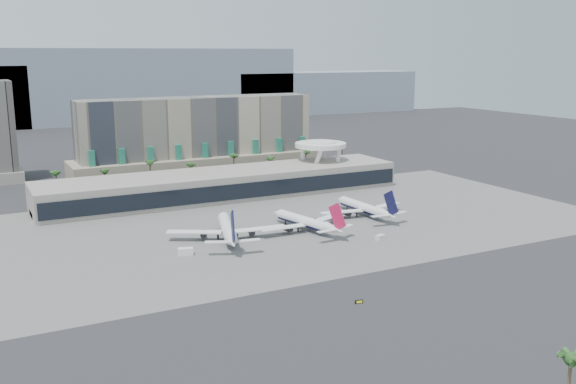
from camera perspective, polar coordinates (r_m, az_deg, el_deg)
name	(u,v)px	position (r m, az deg, el deg)	size (l,w,h in m)	color
ground	(353,263)	(206.73, 5.83, -6.34)	(900.00, 900.00, 0.00)	#232326
apron_pad	(277,224)	(252.50, -0.99, -2.82)	(260.00, 130.00, 0.06)	#5B5B59
mountain_ridge	(112,91)	(649.01, -15.35, 8.66)	(680.00, 60.00, 70.00)	gray
hotel	(198,143)	(361.34, -8.01, 4.36)	(140.00, 30.00, 42.00)	tan
terminal	(225,183)	(299.89, -5.64, 0.81)	(170.00, 32.50, 14.50)	gray
saucer_structure	(321,148)	(327.06, 2.91, 3.93)	(26.00, 26.00, 21.89)	white
palm_row	(212,162)	(333.92, -6.78, 2.65)	(157.80, 2.80, 13.10)	brown
airliner_left	(228,229)	(231.13, -5.38, -3.30)	(42.35, 43.88, 15.57)	white
airliner_centre	(306,222)	(241.71, 1.59, -2.65)	(38.51, 40.03, 14.00)	white
airliner_right	(364,208)	(265.14, 6.79, -1.39)	(39.41, 40.61, 14.01)	white
service_vehicle_a	(186,252)	(216.25, -9.10, -5.25)	(4.97, 2.43, 2.43)	silver
service_vehicle_b	(380,237)	(233.04, 8.19, -4.01)	(3.54, 2.03, 1.82)	silver
taxiway_sign	(359,302)	(175.14, 6.33, -9.67)	(2.26, 0.78, 1.02)	black
near_palm_a	(570,366)	(136.58, 23.82, -13.96)	(6.00, 6.00, 10.56)	brown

